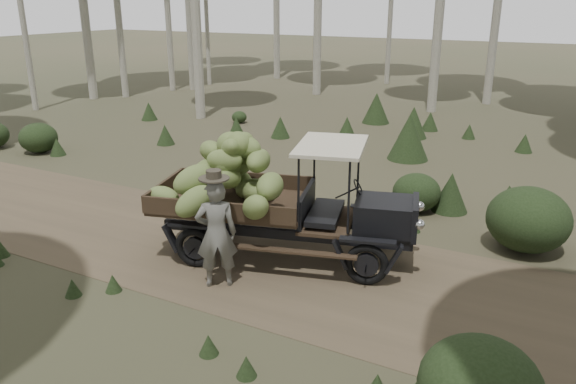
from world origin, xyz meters
name	(u,v)px	position (x,y,z in m)	size (l,w,h in m)	color
ground	(176,239)	(0.00, 0.00, 0.00)	(120.00, 120.00, 0.00)	#473D2B
dirt_track	(176,239)	(0.00, 0.00, 0.00)	(70.00, 4.00, 0.01)	brown
banana_truck	(259,185)	(1.88, 0.13, 1.38)	(4.99, 3.04, 2.41)	black
farmer	(216,233)	(1.85, -1.17, 0.95)	(0.80, 0.75, 2.00)	#616059
undergrowth	(283,209)	(1.76, 1.23, 0.53)	(20.21, 24.74, 1.40)	#233319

